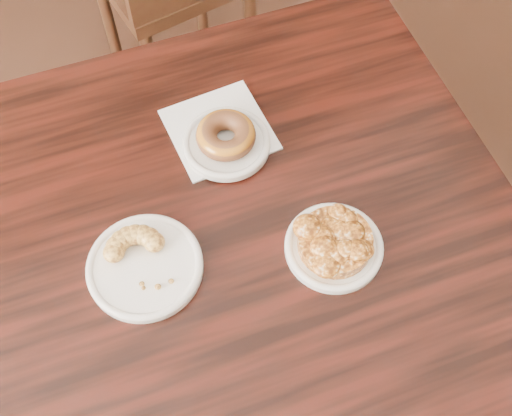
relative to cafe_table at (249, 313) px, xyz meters
name	(u,v)px	position (x,y,z in m)	size (l,w,h in m)	color
floor	(389,402)	(0.27, -0.24, -0.38)	(5.00, 5.00, 0.00)	black
cafe_table	(249,313)	(0.00, 0.00, 0.00)	(0.86, 0.86, 0.75)	black
napkin	(219,130)	(0.04, 0.19, 0.38)	(0.16, 0.16, 0.00)	white
plate_donut	(226,144)	(0.04, 0.16, 0.39)	(0.15, 0.15, 0.01)	silver
plate_cruller	(145,267)	(-0.17, 0.01, 0.38)	(0.18, 0.18, 0.01)	white
plate_fritter	(334,247)	(0.10, -0.09, 0.38)	(0.15, 0.15, 0.01)	white
glazed_donut	(226,135)	(0.04, 0.16, 0.41)	(0.10, 0.10, 0.04)	#8C5214
apple_fritter	(335,240)	(0.10, -0.09, 0.41)	(0.15, 0.15, 0.04)	#401B06
cruller_fragment	(143,261)	(-0.17, 0.01, 0.40)	(0.11, 0.11, 0.03)	#5D3512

